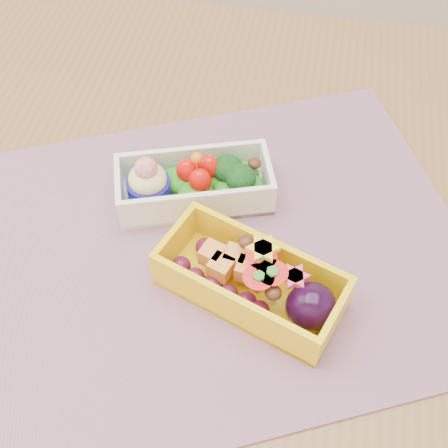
% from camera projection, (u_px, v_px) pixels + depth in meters
% --- Properties ---
extents(ground, '(3.00, 3.00, 0.00)m').
position_uv_depth(ground, '(201.00, 448.00, 1.21)').
color(ground, olive).
extents(table, '(1.20, 0.80, 0.75)m').
position_uv_depth(table, '(185.00, 273.00, 0.70)').
color(table, brown).
rests_on(table, ground).
extents(placemat, '(0.61, 0.56, 0.00)m').
position_uv_depth(placemat, '(216.00, 250.00, 0.59)').
color(placemat, '#A06E85').
rests_on(placemat, table).
extents(bento_white, '(0.17, 0.12, 0.07)m').
position_uv_depth(bento_white, '(194.00, 184.00, 0.62)').
color(bento_white, white).
rests_on(bento_white, placemat).
extents(bento_yellow, '(0.19, 0.13, 0.06)m').
position_uv_depth(bento_yellow, '(255.00, 281.00, 0.54)').
color(bento_yellow, yellow).
rests_on(bento_yellow, placemat).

